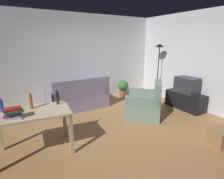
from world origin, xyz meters
TOP-DOWN VIEW (x-y plane):
  - ground_plane at (0.00, 0.00)m, footprint 5.20×4.40m
  - wall_rear at (0.00, 2.20)m, footprint 5.20×0.10m
  - wall_right at (2.60, 0.00)m, footprint 0.10×4.40m
  - couch at (-0.35, 1.59)m, footprint 1.60×0.84m
  - tv_stand at (2.25, -0.01)m, footprint 0.44×1.10m
  - tv at (2.25, -0.01)m, footprint 0.41×0.60m
  - torchiere_lamp at (2.25, 1.13)m, footprint 0.32×0.32m
  - desk at (-1.78, -0.05)m, footprint 1.27×0.83m
  - potted_plant at (1.39, 1.90)m, footprint 0.36×0.36m
  - armchair at (0.91, 0.17)m, footprint 1.23×1.23m
  - storage_box at (1.27, -1.60)m, footprint 0.53×0.41m
  - bottle_blue at (-2.21, 0.20)m, footprint 0.06×0.06m
  - bottle_amber at (-1.77, 0.10)m, footprint 0.05×0.05m
  - bottle_dark at (-1.31, 0.10)m, footprint 0.05×0.05m
  - book_stack at (-2.05, -0.21)m, footprint 0.28×0.21m

SIDE VIEW (x-z plane):
  - ground_plane at x=0.00m, z-range -0.02..0.00m
  - storage_box at x=1.27m, z-range 0.00..0.30m
  - tv_stand at x=2.25m, z-range 0.00..0.48m
  - couch at x=-0.35m, z-range -0.15..0.77m
  - armchair at x=0.91m, z-range -0.14..0.78m
  - potted_plant at x=1.39m, z-range 0.05..0.62m
  - desk at x=-1.78m, z-range 0.27..1.03m
  - tv at x=2.25m, z-range 0.48..0.92m
  - book_stack at x=-2.05m, z-range 0.76..0.93m
  - bottle_blue at x=-2.21m, z-range 0.74..0.98m
  - bottle_dark at x=-1.31m, z-range 0.74..1.03m
  - bottle_amber at x=-1.77m, z-range 0.74..1.04m
  - wall_rear at x=0.00m, z-range 0.00..2.70m
  - wall_right at x=2.60m, z-range 0.00..2.70m
  - torchiere_lamp at x=2.25m, z-range 0.51..2.32m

